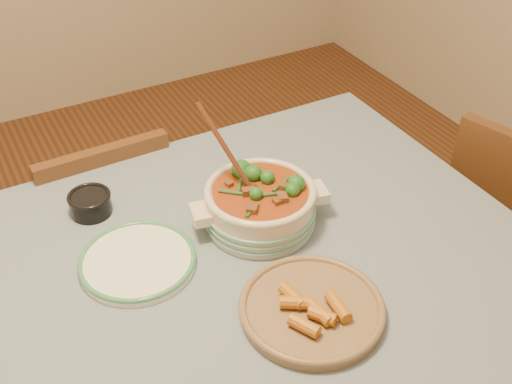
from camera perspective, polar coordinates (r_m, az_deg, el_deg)
dining_table at (r=1.46m, az=-7.20°, el=-11.24°), size 1.68×1.08×0.76m
stew_casserole at (r=1.50m, az=0.35°, el=-0.95°), size 0.33×0.30×0.31m
white_plate at (r=1.45m, az=-10.49°, el=-6.06°), size 0.27×0.27×0.02m
condiment_bowl at (r=1.61m, az=-14.54°, el=-0.90°), size 0.11×0.11×0.06m
fried_plate at (r=1.33m, az=4.98°, el=-10.12°), size 0.35×0.35×0.05m
chair_far at (r=2.05m, az=-13.10°, el=-3.07°), size 0.38×0.38×0.80m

